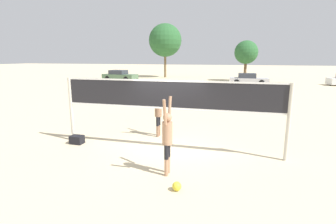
{
  "coord_description": "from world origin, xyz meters",
  "views": [
    {
      "loc": [
        2.35,
        -8.53,
        3.23
      ],
      "look_at": [
        0.0,
        0.0,
        1.35
      ],
      "focal_mm": 28.0,
      "sensor_mm": 36.0,
      "label": 1
    }
  ],
  "objects_px": {
    "parked_car_near": "(120,76)",
    "parked_car_far": "(248,79)",
    "volleyball_net": "(168,101)",
    "volleyball": "(177,186)",
    "gear_bag": "(77,140)",
    "player_blocker": "(158,111)",
    "tree_left_cluster": "(246,52)",
    "tree_right_cluster": "(165,40)",
    "player_spiker": "(167,135)"
  },
  "relations": [
    {
      "from": "player_spiker",
      "to": "tree_left_cluster",
      "type": "bearing_deg",
      "value": -4.52
    },
    {
      "from": "volleyball_net",
      "to": "volleyball",
      "type": "relative_size",
      "value": 34.51
    },
    {
      "from": "volleyball_net",
      "to": "tree_right_cluster",
      "type": "bearing_deg",
      "value": 106.14
    },
    {
      "from": "player_blocker",
      "to": "volleyball",
      "type": "height_order",
      "value": "player_blocker"
    },
    {
      "from": "player_blocker",
      "to": "gear_bag",
      "type": "height_order",
      "value": "player_blocker"
    },
    {
      "from": "volleyball",
      "to": "parked_car_far",
      "type": "relative_size",
      "value": 0.05
    },
    {
      "from": "player_blocker",
      "to": "volleyball",
      "type": "relative_size",
      "value": 9.02
    },
    {
      "from": "gear_bag",
      "to": "parked_car_far",
      "type": "height_order",
      "value": "parked_car_far"
    },
    {
      "from": "gear_bag",
      "to": "tree_right_cluster",
      "type": "bearing_deg",
      "value": 100.14
    },
    {
      "from": "player_blocker",
      "to": "player_spiker",
      "type": "bearing_deg",
      "value": 21.4
    },
    {
      "from": "player_spiker",
      "to": "parked_car_far",
      "type": "relative_size",
      "value": 0.49
    },
    {
      "from": "player_blocker",
      "to": "parked_car_far",
      "type": "distance_m",
      "value": 22.95
    },
    {
      "from": "tree_left_cluster",
      "to": "volleyball",
      "type": "bearing_deg",
      "value": -93.54
    },
    {
      "from": "player_spiker",
      "to": "tree_right_cluster",
      "type": "height_order",
      "value": "tree_right_cluster"
    },
    {
      "from": "player_blocker",
      "to": "tree_right_cluster",
      "type": "height_order",
      "value": "tree_right_cluster"
    },
    {
      "from": "player_blocker",
      "to": "volleyball_net",
      "type": "bearing_deg",
      "value": 29.58
    },
    {
      "from": "player_blocker",
      "to": "parked_car_far",
      "type": "relative_size",
      "value": 0.46
    },
    {
      "from": "volleyball_net",
      "to": "player_spiker",
      "type": "height_order",
      "value": "volleyball_net"
    },
    {
      "from": "gear_bag",
      "to": "parked_car_near",
      "type": "height_order",
      "value": "parked_car_near"
    },
    {
      "from": "tree_left_cluster",
      "to": "parked_car_far",
      "type": "bearing_deg",
      "value": -85.41
    },
    {
      "from": "volleyball_net",
      "to": "volleyball",
      "type": "distance_m",
      "value": 3.38
    },
    {
      "from": "player_spiker",
      "to": "parked_car_far",
      "type": "height_order",
      "value": "player_spiker"
    },
    {
      "from": "gear_bag",
      "to": "tree_left_cluster",
      "type": "height_order",
      "value": "tree_left_cluster"
    },
    {
      "from": "parked_car_near",
      "to": "parked_car_far",
      "type": "bearing_deg",
      "value": 4.33
    },
    {
      "from": "volleyball_net",
      "to": "player_blocker",
      "type": "relative_size",
      "value": 3.83
    },
    {
      "from": "player_spiker",
      "to": "parked_car_near",
      "type": "bearing_deg",
      "value": 28.08
    },
    {
      "from": "volleyball_net",
      "to": "player_spiker",
      "type": "distance_m",
      "value": 2.11
    },
    {
      "from": "gear_bag",
      "to": "tree_right_cluster",
      "type": "xyz_separation_m",
      "value": [
        -5.79,
        32.39,
        5.58
      ]
    },
    {
      "from": "player_blocker",
      "to": "volleyball",
      "type": "xyz_separation_m",
      "value": [
        1.79,
        -4.2,
        -0.96
      ]
    },
    {
      "from": "parked_car_far",
      "to": "volleyball",
      "type": "bearing_deg",
      "value": -95.56
    },
    {
      "from": "player_spiker",
      "to": "gear_bag",
      "type": "height_order",
      "value": "player_spiker"
    },
    {
      "from": "parked_car_near",
      "to": "parked_car_far",
      "type": "relative_size",
      "value": 1.12
    },
    {
      "from": "player_blocker",
      "to": "tree_left_cluster",
      "type": "bearing_deg",
      "value": 172.16
    },
    {
      "from": "player_blocker",
      "to": "gear_bag",
      "type": "relative_size",
      "value": 4.34
    },
    {
      "from": "volleyball_net",
      "to": "player_blocker",
      "type": "xyz_separation_m",
      "value": [
        -0.8,
        1.41,
        -0.67
      ]
    },
    {
      "from": "parked_car_near",
      "to": "tree_left_cluster",
      "type": "height_order",
      "value": "tree_left_cluster"
    },
    {
      "from": "tree_right_cluster",
      "to": "tree_left_cluster",
      "type": "bearing_deg",
      "value": -16.48
    },
    {
      "from": "tree_left_cluster",
      "to": "tree_right_cluster",
      "type": "relative_size",
      "value": 0.64
    },
    {
      "from": "volleyball_net",
      "to": "gear_bag",
      "type": "relative_size",
      "value": 16.62
    },
    {
      "from": "player_blocker",
      "to": "gear_bag",
      "type": "xyz_separation_m",
      "value": [
        -2.69,
        -1.73,
        -0.92
      ]
    },
    {
      "from": "tree_left_cluster",
      "to": "tree_right_cluster",
      "type": "distance_m",
      "value": 12.87
    },
    {
      "from": "gear_bag",
      "to": "volleyball_net",
      "type": "bearing_deg",
      "value": 5.23
    },
    {
      "from": "player_blocker",
      "to": "volleyball",
      "type": "bearing_deg",
      "value": 23.12
    },
    {
      "from": "parked_car_near",
      "to": "parked_car_far",
      "type": "distance_m",
      "value": 17.1
    },
    {
      "from": "volleyball_net",
      "to": "volleyball",
      "type": "bearing_deg",
      "value": -70.43
    },
    {
      "from": "player_spiker",
      "to": "parked_car_far",
      "type": "xyz_separation_m",
      "value": [
        2.76,
        25.95,
        -0.55
      ]
    },
    {
      "from": "parked_car_near",
      "to": "parked_car_far",
      "type": "xyz_separation_m",
      "value": [
        17.08,
        -0.88,
        -0.05
      ]
    },
    {
      "from": "parked_car_far",
      "to": "tree_right_cluster",
      "type": "distance_m",
      "value": 15.79
    },
    {
      "from": "player_spiker",
      "to": "player_blocker",
      "type": "distance_m",
      "value": 3.62
    },
    {
      "from": "tree_right_cluster",
      "to": "volleyball",
      "type": "bearing_deg",
      "value": -73.58
    }
  ]
}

